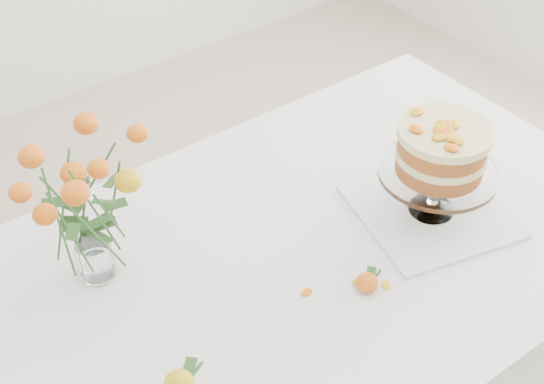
{
  "coord_description": "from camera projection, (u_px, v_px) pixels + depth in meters",
  "views": [
    {
      "loc": [
        -0.79,
        -0.88,
        1.9
      ],
      "look_at": [
        -0.09,
        0.06,
        0.9
      ],
      "focal_mm": 50.0,
      "sensor_mm": 36.0,
      "label": 1
    }
  ],
  "objects": [
    {
      "name": "stray_petal_a",
      "position": [
        307.0,
        292.0,
        1.52
      ],
      "size": [
        0.03,
        0.02,
        0.0
      ],
      "primitive_type": "ellipsoid",
      "color": "#E6A50E",
      "rests_on": "table"
    },
    {
      "name": "stray_petal_c",
      "position": [
        385.0,
        285.0,
        1.53
      ],
      "size": [
        0.03,
        0.02,
        0.0
      ],
      "primitive_type": "ellipsoid",
      "color": "#E6A50E",
      "rests_on": "table"
    },
    {
      "name": "table",
      "position": [
        320.0,
        267.0,
        1.69
      ],
      "size": [
        1.43,
        0.93,
        0.76
      ],
      "color": "tan",
      "rests_on": "ground"
    },
    {
      "name": "loose_rose_far",
      "position": [
        367.0,
        282.0,
        1.51
      ],
      "size": [
        0.08,
        0.05,
        0.04
      ],
      "rotation": [
        0.0,
        0.0,
        0.33
      ],
      "color": "red",
      "rests_on": "table"
    },
    {
      "name": "cake_stand",
      "position": [
        441.0,
        154.0,
        1.59
      ],
      "size": [
        0.26,
        0.26,
        0.23
      ],
      "rotation": [
        0.0,
        0.0,
        0.04
      ],
      "color": "white",
      "rests_on": "napkin"
    },
    {
      "name": "napkin",
      "position": [
        431.0,
        211.0,
        1.7
      ],
      "size": [
        0.38,
        0.38,
        0.01
      ],
      "primitive_type": "cube",
      "rotation": [
        0.0,
        0.0,
        -0.24
      ],
      "color": "white",
      "rests_on": "table"
    },
    {
      "name": "stray_petal_b",
      "position": [
        357.0,
        282.0,
        1.54
      ],
      "size": [
        0.03,
        0.02,
        0.0
      ],
      "primitive_type": "ellipsoid",
      "color": "#E6A50E",
      "rests_on": "table"
    },
    {
      "name": "loose_rose_near",
      "position": [
        179.0,
        383.0,
        1.33
      ],
      "size": [
        0.09,
        0.06,
        0.05
      ],
      "rotation": [
        0.0,
        0.0,
        0.38
      ],
      "color": "yellow",
      "rests_on": "table"
    },
    {
      "name": "rose_vase",
      "position": [
        82.0,
        197.0,
        1.42
      ],
      "size": [
        0.25,
        0.25,
        0.36
      ],
      "rotation": [
        0.0,
        0.0,
        0.08
      ],
      "color": "white",
      "rests_on": "table"
    }
  ]
}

